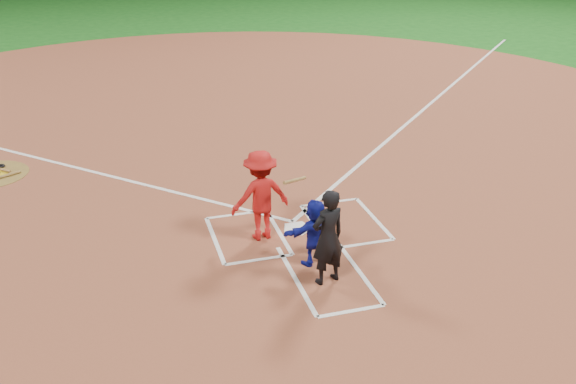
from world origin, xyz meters
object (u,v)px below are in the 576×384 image
object	(u,v)px
catcher	(315,232)
umpire	(328,237)
home_plate	(297,228)
batter_at_plate	(261,195)

from	to	relation	value
catcher	umpire	distance (m)	0.66
catcher	home_plate	bearing A→B (deg)	-107.96
batter_at_plate	umpire	bearing A→B (deg)	-69.63
home_plate	umpire	distance (m)	2.06
home_plate	catcher	xyz separation A→B (m)	(-0.08, -1.27, 0.59)
umpire	batter_at_plate	bearing A→B (deg)	-85.92
catcher	batter_at_plate	size ratio (longest dim) A/B	0.70
home_plate	batter_at_plate	size ratio (longest dim) A/B	0.35
home_plate	batter_at_plate	world-z (taller)	batter_at_plate
umpire	batter_at_plate	xyz separation A→B (m)	(-0.66, 1.77, 0.03)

